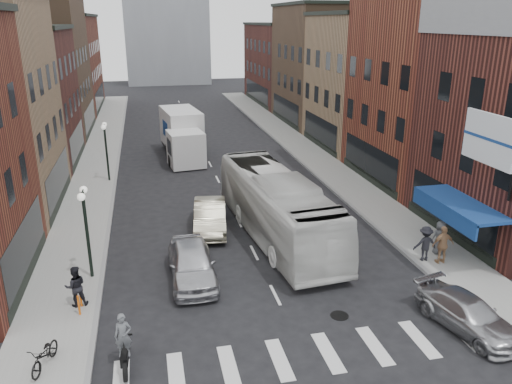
{
  "coord_description": "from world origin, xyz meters",
  "views": [
    {
      "loc": [
        -4.68,
        -16.28,
        10.65
      ],
      "look_at": [
        0.22,
        5.56,
        2.9
      ],
      "focal_mm": 35.0,
      "sensor_mm": 36.0,
      "label": 1
    }
  ],
  "objects_px": {
    "bike_rack": "(80,301)",
    "streetlamp_near": "(85,217)",
    "ped_left_solo": "(76,286)",
    "transit_bus": "(277,206)",
    "ped_right_a": "(425,244)",
    "ped_right_c": "(440,237)",
    "sedan_left_near": "(192,263)",
    "sedan_left_far": "(210,216)",
    "ped_right_b": "(443,245)",
    "motorcycle_rider": "(124,343)",
    "billboard_sign": "(490,141)",
    "curb_car": "(468,314)",
    "parked_bicycle": "(45,355)",
    "streetlamp_far": "(106,141)",
    "box_truck": "(183,135)"
  },
  "relations": [
    {
      "from": "streetlamp_near",
      "to": "bike_rack",
      "type": "height_order",
      "value": "streetlamp_near"
    },
    {
      "from": "bike_rack",
      "to": "ped_right_c",
      "type": "relative_size",
      "value": 0.49
    },
    {
      "from": "ped_right_a",
      "to": "sedan_left_near",
      "type": "bearing_deg",
      "value": -0.49
    },
    {
      "from": "bike_rack",
      "to": "streetlamp_near",
      "type": "bearing_deg",
      "value": 85.76
    },
    {
      "from": "streetlamp_near",
      "to": "ped_right_a",
      "type": "relative_size",
      "value": 2.47
    },
    {
      "from": "ped_left_solo",
      "to": "ped_right_b",
      "type": "distance_m",
      "value": 15.78
    },
    {
      "from": "billboard_sign",
      "to": "ped_right_b",
      "type": "distance_m",
      "value": 5.29
    },
    {
      "from": "streetlamp_far",
      "to": "sedan_left_far",
      "type": "bearing_deg",
      "value": -59.66
    },
    {
      "from": "billboard_sign",
      "to": "bike_rack",
      "type": "relative_size",
      "value": 4.62
    },
    {
      "from": "streetlamp_near",
      "to": "streetlamp_far",
      "type": "height_order",
      "value": "same"
    },
    {
      "from": "bike_rack",
      "to": "transit_bus",
      "type": "height_order",
      "value": "transit_bus"
    },
    {
      "from": "box_truck",
      "to": "sedan_left_far",
      "type": "xyz_separation_m",
      "value": [
        0.15,
        -15.27,
        -1.06
      ]
    },
    {
      "from": "streetlamp_near",
      "to": "transit_bus",
      "type": "xyz_separation_m",
      "value": [
        8.94,
        2.66,
        -1.24
      ]
    },
    {
      "from": "billboard_sign",
      "to": "sedan_left_far",
      "type": "xyz_separation_m",
      "value": [
        -10.28,
        7.74,
        -5.36
      ]
    },
    {
      "from": "motorcycle_rider",
      "to": "ped_right_a",
      "type": "xyz_separation_m",
      "value": [
        13.25,
        4.55,
        0.05
      ]
    },
    {
      "from": "bike_rack",
      "to": "ped_left_solo",
      "type": "relative_size",
      "value": 0.49
    },
    {
      "from": "transit_bus",
      "to": "ped_right_a",
      "type": "bearing_deg",
      "value": -42.31
    },
    {
      "from": "streetlamp_far",
      "to": "bike_rack",
      "type": "distance_m",
      "value": 16.87
    },
    {
      "from": "sedan_left_far",
      "to": "ped_right_b",
      "type": "bearing_deg",
      "value": -25.7
    },
    {
      "from": "streetlamp_near",
      "to": "ped_left_solo",
      "type": "xyz_separation_m",
      "value": [
        -0.35,
        -2.29,
        -1.94
      ]
    },
    {
      "from": "bike_rack",
      "to": "ped_right_a",
      "type": "distance_m",
      "value": 15.04
    },
    {
      "from": "streetlamp_far",
      "to": "ped_right_a",
      "type": "relative_size",
      "value": 2.47
    },
    {
      "from": "motorcycle_rider",
      "to": "streetlamp_far",
      "type": "bearing_deg",
      "value": 97.9
    },
    {
      "from": "ped_right_b",
      "to": "motorcycle_rider",
      "type": "bearing_deg",
      "value": 18.0
    },
    {
      "from": "streetlamp_near",
      "to": "ped_right_a",
      "type": "height_order",
      "value": "streetlamp_near"
    },
    {
      "from": "streetlamp_near",
      "to": "parked_bicycle",
      "type": "relative_size",
      "value": 2.45
    },
    {
      "from": "bike_rack",
      "to": "ped_left_solo",
      "type": "xyz_separation_m",
      "value": [
        -0.15,
        0.41,
        0.42
      ]
    },
    {
      "from": "ped_right_a",
      "to": "sedan_left_far",
      "type": "bearing_deg",
      "value": -29.84
    },
    {
      "from": "box_truck",
      "to": "parked_bicycle",
      "type": "bearing_deg",
      "value": -111.52
    },
    {
      "from": "bike_rack",
      "to": "sedan_left_far",
      "type": "bearing_deg",
      "value": 49.59
    },
    {
      "from": "ped_right_b",
      "to": "ped_right_c",
      "type": "xyz_separation_m",
      "value": [
        0.43,
        0.91,
        -0.07
      ]
    },
    {
      "from": "motorcycle_rider",
      "to": "box_truck",
      "type": "bearing_deg",
      "value": 84.68
    },
    {
      "from": "parked_bicycle",
      "to": "ped_right_b",
      "type": "height_order",
      "value": "ped_right_b"
    },
    {
      "from": "curb_car",
      "to": "ped_right_b",
      "type": "relative_size",
      "value": 2.35
    },
    {
      "from": "bike_rack",
      "to": "curb_car",
      "type": "height_order",
      "value": "curb_car"
    },
    {
      "from": "transit_bus",
      "to": "ped_left_solo",
      "type": "bearing_deg",
      "value": -157.35
    },
    {
      "from": "streetlamp_near",
      "to": "bike_rack",
      "type": "bearing_deg",
      "value": -94.24
    },
    {
      "from": "curb_car",
      "to": "ped_right_a",
      "type": "relative_size",
      "value": 2.53
    },
    {
      "from": "streetlamp_near",
      "to": "parked_bicycle",
      "type": "xyz_separation_m",
      "value": [
        -0.93,
        -5.89,
        -2.32
      ]
    },
    {
      "from": "streetlamp_far",
      "to": "motorcycle_rider",
      "type": "xyz_separation_m",
      "value": [
        1.55,
        -20.29,
        -1.98
      ]
    },
    {
      "from": "billboard_sign",
      "to": "box_truck",
      "type": "distance_m",
      "value": 25.62
    },
    {
      "from": "sedan_left_far",
      "to": "ped_right_c",
      "type": "relative_size",
      "value": 2.87
    },
    {
      "from": "streetlamp_near",
      "to": "sedan_left_near",
      "type": "height_order",
      "value": "streetlamp_near"
    },
    {
      "from": "transit_bus",
      "to": "sedan_left_far",
      "type": "xyz_separation_m",
      "value": [
        -3.23,
        1.58,
        -0.9
      ]
    },
    {
      "from": "ped_left_solo",
      "to": "ped_right_c",
      "type": "xyz_separation_m",
      "value": [
        16.21,
        1.05,
        -0.0
      ]
    },
    {
      "from": "curb_car",
      "to": "ped_right_c",
      "type": "xyz_separation_m",
      "value": [
        2.28,
        5.54,
        0.36
      ]
    },
    {
      "from": "ped_right_c",
      "to": "ped_left_solo",
      "type": "bearing_deg",
      "value": 5.51
    },
    {
      "from": "sedan_left_near",
      "to": "ped_left_solo",
      "type": "distance_m",
      "value": 4.75
    },
    {
      "from": "billboard_sign",
      "to": "ped_right_c",
      "type": "bearing_deg",
      "value": 93.24
    },
    {
      "from": "streetlamp_far",
      "to": "box_truck",
      "type": "bearing_deg",
      "value": 44.71
    }
  ]
}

